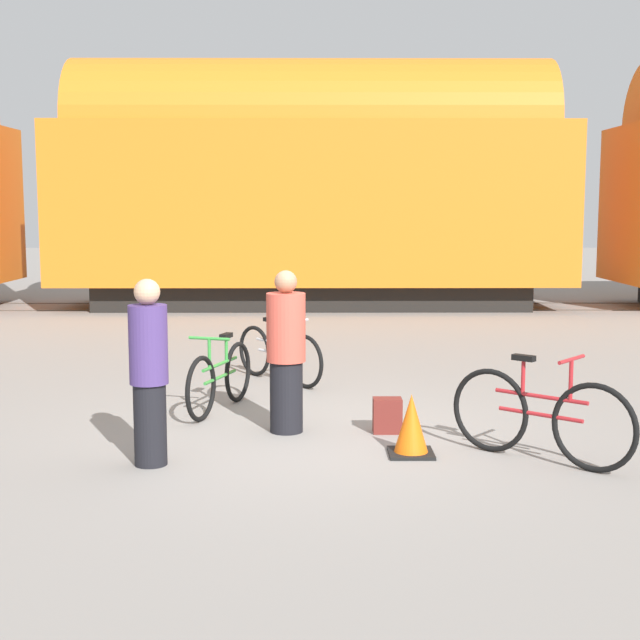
{
  "coord_description": "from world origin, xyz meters",
  "views": [
    {
      "loc": [
        0.05,
        -8.4,
        2.19
      ],
      "look_at": [
        0.11,
        0.2,
        1.1
      ],
      "focal_mm": 50.0,
      "sensor_mm": 36.0,
      "label": 1
    }
  ],
  "objects_px": {
    "freight_train": "(312,179)",
    "bicycle_green": "(220,378)",
    "bicycle_silver": "(279,354)",
    "person_in_purple": "(149,373)",
    "backpack": "(387,415)",
    "bicycle_maroon": "(540,416)",
    "person_in_red": "(286,353)",
    "traffic_cone": "(411,427)"
  },
  "relations": [
    {
      "from": "bicycle_green",
      "to": "bicycle_silver",
      "type": "bearing_deg",
      "value": 70.4
    },
    {
      "from": "bicycle_silver",
      "to": "freight_train",
      "type": "bearing_deg",
      "value": 87.36
    },
    {
      "from": "person_in_purple",
      "to": "bicycle_maroon",
      "type": "bearing_deg",
      "value": 6.39
    },
    {
      "from": "bicycle_maroon",
      "to": "person_in_purple",
      "type": "xyz_separation_m",
      "value": [
        -3.35,
        -0.08,
        0.4
      ]
    },
    {
      "from": "bicycle_silver",
      "to": "bicycle_maroon",
      "type": "bearing_deg",
      "value": -56.06
    },
    {
      "from": "freight_train",
      "to": "traffic_cone",
      "type": "height_order",
      "value": "freight_train"
    },
    {
      "from": "bicycle_silver",
      "to": "person_in_purple",
      "type": "relative_size",
      "value": 0.85
    },
    {
      "from": "person_in_red",
      "to": "person_in_purple",
      "type": "bearing_deg",
      "value": -124.0
    },
    {
      "from": "freight_train",
      "to": "backpack",
      "type": "distance_m",
      "value": 11.38
    },
    {
      "from": "bicycle_silver",
      "to": "person_in_purple",
      "type": "xyz_separation_m",
      "value": [
        -0.96,
        -3.64,
        0.45
      ]
    },
    {
      "from": "bicycle_silver",
      "to": "traffic_cone",
      "type": "height_order",
      "value": "bicycle_silver"
    },
    {
      "from": "person_in_purple",
      "to": "person_in_red",
      "type": "relative_size",
      "value": 1.01
    },
    {
      "from": "bicycle_silver",
      "to": "person_in_red",
      "type": "distance_m",
      "value": 2.56
    },
    {
      "from": "person_in_red",
      "to": "backpack",
      "type": "height_order",
      "value": "person_in_red"
    },
    {
      "from": "person_in_purple",
      "to": "person_in_red",
      "type": "xyz_separation_m",
      "value": [
        1.13,
        1.12,
        -0.02
      ]
    },
    {
      "from": "bicycle_green",
      "to": "traffic_cone",
      "type": "xyz_separation_m",
      "value": [
        1.88,
        -1.74,
        -0.11
      ]
    },
    {
      "from": "person_in_red",
      "to": "traffic_cone",
      "type": "distance_m",
      "value": 1.5
    },
    {
      "from": "person_in_purple",
      "to": "bicycle_silver",
      "type": "bearing_deg",
      "value": 80.27
    },
    {
      "from": "freight_train",
      "to": "backpack",
      "type": "height_order",
      "value": "freight_train"
    },
    {
      "from": "freight_train",
      "to": "bicycle_green",
      "type": "distance_m",
      "value": 10.44
    },
    {
      "from": "bicycle_maroon",
      "to": "backpack",
      "type": "relative_size",
      "value": 3.96
    },
    {
      "from": "backpack",
      "to": "person_in_red",
      "type": "bearing_deg",
      "value": 177.84
    },
    {
      "from": "freight_train",
      "to": "person_in_red",
      "type": "relative_size",
      "value": 22.37
    },
    {
      "from": "bicycle_maroon",
      "to": "person_in_purple",
      "type": "distance_m",
      "value": 3.38
    },
    {
      "from": "freight_train",
      "to": "traffic_cone",
      "type": "relative_size",
      "value": 64.61
    },
    {
      "from": "person_in_purple",
      "to": "freight_train",
      "type": "bearing_deg",
      "value": 88.65
    },
    {
      "from": "freight_train",
      "to": "person_in_purple",
      "type": "bearing_deg",
      "value": -96.34
    },
    {
      "from": "backpack",
      "to": "bicycle_green",
      "type": "bearing_deg",
      "value": 151.34
    },
    {
      "from": "bicycle_green",
      "to": "person_in_purple",
      "type": "relative_size",
      "value": 1.0
    },
    {
      "from": "freight_train",
      "to": "bicycle_silver",
      "type": "distance_m",
      "value": 8.85
    },
    {
      "from": "freight_train",
      "to": "person_in_red",
      "type": "xyz_separation_m",
      "value": [
        -0.22,
        -11.01,
        -2.02
      ]
    },
    {
      "from": "bicycle_silver",
      "to": "backpack",
      "type": "distance_m",
      "value": 2.81
    },
    {
      "from": "bicycle_green",
      "to": "freight_train",
      "type": "bearing_deg",
      "value": 84.55
    },
    {
      "from": "freight_train",
      "to": "bicycle_maroon",
      "type": "xyz_separation_m",
      "value": [
        2.0,
        -12.05,
        -2.41
      ]
    },
    {
      "from": "person_in_purple",
      "to": "backpack",
      "type": "xyz_separation_m",
      "value": [
        2.11,
        1.09,
        -0.63
      ]
    },
    {
      "from": "bicycle_maroon",
      "to": "bicycle_silver",
      "type": "bearing_deg",
      "value": 123.94
    },
    {
      "from": "freight_train",
      "to": "bicycle_green",
      "type": "relative_size",
      "value": 22.19
    },
    {
      "from": "freight_train",
      "to": "bicycle_silver",
      "type": "relative_size",
      "value": 26.19
    },
    {
      "from": "freight_train",
      "to": "traffic_cone",
      "type": "bearing_deg",
      "value": -85.59
    },
    {
      "from": "bicycle_maroon",
      "to": "backpack",
      "type": "xyz_separation_m",
      "value": [
        -1.24,
        1.01,
        -0.23
      ]
    },
    {
      "from": "person_in_purple",
      "to": "traffic_cone",
      "type": "bearing_deg",
      "value": 12.41
    },
    {
      "from": "bicycle_green",
      "to": "backpack",
      "type": "relative_size",
      "value": 4.71
    }
  ]
}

